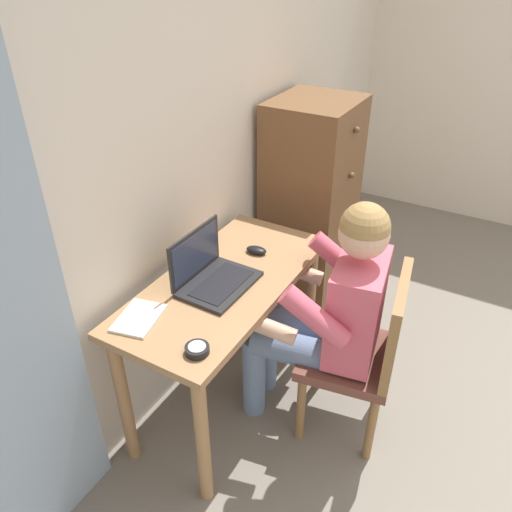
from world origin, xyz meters
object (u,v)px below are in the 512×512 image
Objects in this scene: laptop at (211,273)px; desk_clock at (197,349)px; person_seated at (328,308)px; dresser at (310,207)px; computer_mouse at (256,250)px; notebook_pad at (139,318)px; chair at (365,350)px; desk at (226,303)px.

laptop reaches higher than desk_clock.
laptop is (-0.19, 0.47, 0.14)m from person_seated.
dresser is 0.76m from computer_mouse.
notebook_pad is at bearing 82.67° from desk_clock.
dresser is 1.00m from person_seated.
laptop reaches higher than chair.
laptop is at bearing -179.40° from dresser.
person_seated is 0.65m from desk_clock.
person_seated is at bearing -111.84° from computer_mouse.
computer_mouse is at bearing 74.41° from person_seated.
notebook_pad is at bearing 161.92° from laptop.
chair is (-0.84, -0.66, -0.16)m from dresser.
laptop reaches higher than notebook_pad.
desk is 0.95× the size of person_seated.
computer_mouse is (-0.75, -0.06, 0.12)m from dresser.
chair is 0.67m from computer_mouse.
person_seated reaches higher than laptop.
dresser reaches higher than person_seated.
laptop is 3.82× the size of desk_clock.
chair is (0.17, -0.61, -0.14)m from desk.
dresser reaches higher than desk.
desk is at bearing -35.79° from laptop.
chair reaches higher than notebook_pad.
laptop is at bearing -31.01° from notebook_pad.
desk_clock is (-1.45, -0.21, 0.12)m from dresser.
computer_mouse is at bearing -8.40° from laptop.
desk_clock is at bearing -152.95° from laptop.
desk is 0.65m from chair.
person_seated reaches higher than chair.
chair is at bearing -141.95° from dresser.
notebook_pad is (-1.41, 0.10, 0.11)m from dresser.
desk_clock is (-0.60, 0.45, 0.28)m from chair.
desk is 0.87× the size of dresser.
computer_mouse is 1.11× the size of desk_clock.
desk_clock is at bearing -110.26° from notebook_pad.
desk is 1.30× the size of chair.
laptop reaches higher than desk.
person_seated is 0.80m from notebook_pad.
person_seated reaches higher than desk.
notebook_pad is at bearing 126.50° from chair.
dresser is 1.47m from desk_clock.
dresser is 1.07m from laptop.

